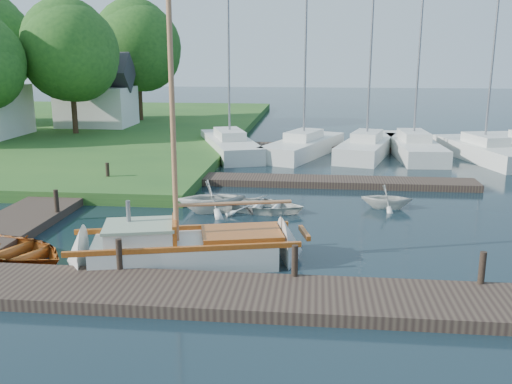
# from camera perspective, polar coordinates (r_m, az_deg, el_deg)

# --- Properties ---
(ground) EXTENTS (160.00, 160.00, 0.00)m
(ground) POSITION_cam_1_polar(r_m,az_deg,el_deg) (19.33, 0.00, -3.46)
(ground) COLOR black
(ground) RESTS_ON ground
(near_dock) EXTENTS (18.00, 2.20, 0.30)m
(near_dock) POSITION_cam_1_polar(r_m,az_deg,el_deg) (13.69, -2.69, -10.26)
(near_dock) COLOR #2E221D
(near_dock) RESTS_ON ground
(left_dock) EXTENTS (2.20, 18.00, 0.30)m
(left_dock) POSITION_cam_1_polar(r_m,az_deg,el_deg) (23.33, -19.39, -0.85)
(left_dock) COLOR #2E221D
(left_dock) RESTS_ON ground
(far_dock) EXTENTS (14.00, 1.60, 0.30)m
(far_dock) POSITION_cam_1_polar(r_m,az_deg,el_deg) (25.47, 6.03, 1.05)
(far_dock) COLOR #2E221D
(far_dock) RESTS_ON ground
(pontoon) EXTENTS (30.00, 1.60, 0.30)m
(pontoon) POSITION_cam_1_polar(r_m,az_deg,el_deg) (35.72, 19.05, 4.04)
(pontoon) COLOR #2E221D
(pontoon) RESTS_ON ground
(mooring_post_1) EXTENTS (0.16, 0.16, 0.80)m
(mooring_post_1) POSITION_cam_1_polar(r_m,az_deg,el_deg) (15.10, -13.52, -6.06)
(mooring_post_1) COLOR black
(mooring_post_1) RESTS_ON near_dock
(mooring_post_2) EXTENTS (0.16, 0.16, 0.80)m
(mooring_post_2) POSITION_cam_1_polar(r_m,az_deg,el_deg) (14.28, 3.90, -6.87)
(mooring_post_2) COLOR black
(mooring_post_2) RESTS_ON near_dock
(mooring_post_3) EXTENTS (0.16, 0.16, 0.80)m
(mooring_post_3) POSITION_cam_1_polar(r_m,az_deg,el_deg) (14.83, 21.68, -7.05)
(mooring_post_3) COLOR black
(mooring_post_3) RESTS_ON near_dock
(mooring_post_4) EXTENTS (0.16, 0.16, 0.80)m
(mooring_post_4) POSITION_cam_1_polar(r_m,az_deg,el_deg) (21.03, -19.33, -0.84)
(mooring_post_4) COLOR black
(mooring_post_4) RESTS_ON left_dock
(mooring_post_5) EXTENTS (0.16, 0.16, 0.80)m
(mooring_post_5) POSITION_cam_1_polar(r_m,az_deg,el_deg) (25.51, -14.61, 1.96)
(mooring_post_5) COLOR black
(mooring_post_5) RESTS_ON left_dock
(sailboat) EXTENTS (7.41, 3.60, 9.83)m
(sailboat) POSITION_cam_1_polar(r_m,az_deg,el_deg) (16.06, -6.56, -5.90)
(sailboat) COLOR silver
(sailboat) RESTS_ON ground
(dinghy) EXTENTS (4.40, 3.88, 0.76)m
(dinghy) POSITION_cam_1_polar(r_m,az_deg,el_deg) (17.55, -23.06, -5.11)
(dinghy) COLOR brown
(dinghy) RESTS_ON ground
(tender_b) EXTENTS (2.99, 2.76, 1.31)m
(tender_b) POSITION_cam_1_polar(r_m,az_deg,el_deg) (20.93, -4.43, -0.29)
(tender_b) COLOR silver
(tender_b) RESTS_ON ground
(tender_c) EXTENTS (3.51, 2.83, 0.65)m
(tender_c) POSITION_cam_1_polar(r_m,az_deg,el_deg) (21.06, 0.68, -1.09)
(tender_c) COLOR silver
(tender_c) RESTS_ON ground
(tender_d) EXTENTS (2.00, 1.76, 0.99)m
(tender_d) POSITION_cam_1_polar(r_m,az_deg,el_deg) (22.01, 12.96, -0.33)
(tender_d) COLOR silver
(tender_d) RESTS_ON ground
(marina_boat_0) EXTENTS (4.86, 8.62, 10.61)m
(marina_boat_0) POSITION_cam_1_polar(r_m,az_deg,el_deg) (33.20, -2.65, 4.82)
(marina_boat_0) COLOR silver
(marina_boat_0) RESTS_ON ground
(marina_boat_1) EXTENTS (4.86, 7.92, 9.55)m
(marina_boat_1) POSITION_cam_1_polar(r_m,az_deg,el_deg) (32.81, 4.79, 4.67)
(marina_boat_1) COLOR silver
(marina_boat_1) RESTS_ON ground
(marina_boat_2) EXTENTS (4.07, 7.61, 12.25)m
(marina_boat_2) POSITION_cam_1_polar(r_m,az_deg,el_deg) (33.03, 11.00, 4.57)
(marina_boat_2) COLOR silver
(marina_boat_2) RESTS_ON ground
(marina_boat_3) EXTENTS (2.62, 8.20, 10.84)m
(marina_boat_3) POSITION_cam_1_polar(r_m,az_deg,el_deg) (33.77, 15.44, 4.49)
(marina_boat_3) COLOR silver
(marina_boat_3) RESTS_ON ground
(marina_boat_4) EXTENTS (4.20, 7.97, 10.50)m
(marina_boat_4) POSITION_cam_1_polar(r_m,az_deg,el_deg) (33.55, 21.85, 3.94)
(marina_boat_4) COLOR silver
(marina_boat_4) RESTS_ON ground
(house_c) EXTENTS (5.25, 4.00, 5.28)m
(house_c) POSITION_cam_1_polar(r_m,az_deg,el_deg) (43.51, -15.67, 9.13)
(house_c) COLOR white
(house_c) RESTS_ON shore
(tree_3) EXTENTS (6.41, 6.38, 8.74)m
(tree_3) POSITION_cam_1_polar(r_m,az_deg,el_deg) (39.75, -18.09, 13.24)
(tree_3) COLOR #332114
(tree_3) RESTS_ON shore
(tree_7) EXTENTS (6.83, 6.83, 9.38)m
(tree_7) POSITION_cam_1_polar(r_m,az_deg,el_deg) (46.55, -11.73, 14.08)
(tree_7) COLOR #332114
(tree_7) RESTS_ON shore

